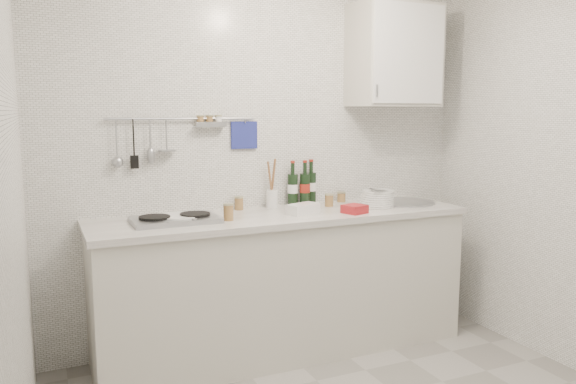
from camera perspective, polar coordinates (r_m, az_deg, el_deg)
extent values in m
cube|color=silver|center=(3.82, -2.26, 3.45)|extent=(3.00, 0.02, 2.50)
cube|color=silver|center=(2.16, -25.94, -1.08)|extent=(0.02, 2.80, 2.50)
cube|color=beige|center=(3.71, -0.43, -9.48)|extent=(2.40, 0.60, 0.88)
cube|color=silver|center=(3.60, -0.44, -2.48)|extent=(2.44, 0.64, 0.04)
cube|color=black|center=(3.86, -0.55, -14.92)|extent=(2.34, 0.52, 0.10)
cube|color=#93969B|center=(3.37, -11.40, -2.75)|extent=(0.50, 0.32, 0.03)
cylinder|color=black|center=(3.34, -13.41, -2.52)|extent=(0.18, 0.18, 0.01)
cylinder|color=black|center=(3.40, -9.43, -2.25)|extent=(0.18, 0.18, 0.01)
cylinder|color=#93969B|center=(4.06, 11.91, -1.04)|extent=(0.40, 0.40, 0.02)
cylinder|color=#93969B|center=(4.07, 11.89, -1.82)|extent=(0.34, 0.34, 0.10)
cylinder|color=#93969B|center=(3.60, -10.68, 7.32)|extent=(0.95, 0.02, 0.02)
cube|color=navy|center=(3.74, -4.48, 5.78)|extent=(0.18, 0.02, 0.18)
cube|color=beige|center=(4.10, 10.71, 13.43)|extent=(0.60, 0.35, 0.70)
cube|color=white|center=(3.96, 12.25, 13.59)|extent=(0.56, 0.01, 0.66)
cylinder|color=#93969B|center=(3.78, 9.03, 10.13)|extent=(0.01, 0.01, 0.08)
cylinder|color=#4A73A8|center=(3.39, -11.16, -2.82)|extent=(0.27, 0.27, 0.01)
cylinder|color=#4A73A8|center=(3.40, -11.09, -2.60)|extent=(0.26, 0.26, 0.01)
cylinder|color=#4A73A8|center=(3.40, -11.02, -2.38)|extent=(0.26, 0.26, 0.01)
cylinder|color=white|center=(3.89, 8.86, -1.35)|extent=(0.26, 0.26, 0.01)
cylinder|color=white|center=(3.90, 8.90, -1.14)|extent=(0.25, 0.25, 0.01)
cylinder|color=white|center=(3.90, 8.95, -0.93)|extent=(0.24, 0.24, 0.01)
cylinder|color=white|center=(3.91, 9.00, -0.73)|extent=(0.24, 0.24, 0.01)
cylinder|color=white|center=(3.91, 9.05, -0.52)|extent=(0.23, 0.23, 0.01)
cylinder|color=white|center=(3.92, 9.09, -0.32)|extent=(0.23, 0.23, 0.01)
cylinder|color=white|center=(3.92, 9.14, -0.11)|extent=(0.22, 0.22, 0.01)
cylinder|color=white|center=(3.93, 9.18, 0.09)|extent=(0.21, 0.21, 0.01)
cube|color=white|center=(3.57, 1.54, -1.71)|extent=(0.23, 0.17, 0.06)
cube|color=red|center=(3.61, 6.78, -1.73)|extent=(0.16, 0.16, 0.05)
cylinder|color=white|center=(3.78, -1.63, -0.71)|extent=(0.08, 0.08, 0.12)
cylinder|color=#92613A|center=(3.77, -1.50, 1.59)|extent=(0.03, 0.06, 0.24)
cylinder|color=#92613A|center=(3.77, -1.84, 1.44)|extent=(0.04, 0.04, 0.22)
cylinder|color=olive|center=(3.72, -5.01, -1.20)|extent=(0.06, 0.06, 0.08)
cylinder|color=tan|center=(3.72, -5.01, -0.52)|extent=(0.06, 0.06, 0.01)
cylinder|color=olive|center=(4.06, 5.44, -0.56)|extent=(0.06, 0.06, 0.06)
cylinder|color=tan|center=(4.05, 5.45, -0.06)|extent=(0.06, 0.06, 0.01)
cylinder|color=olive|center=(3.86, 4.20, -0.90)|extent=(0.06, 0.06, 0.08)
cylinder|color=tan|center=(3.85, 4.20, -0.27)|extent=(0.06, 0.06, 0.01)
cylinder|color=olive|center=(3.37, -6.06, -2.12)|extent=(0.06, 0.06, 0.09)
cylinder|color=tan|center=(3.36, -6.08, -1.26)|extent=(0.06, 0.06, 0.01)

